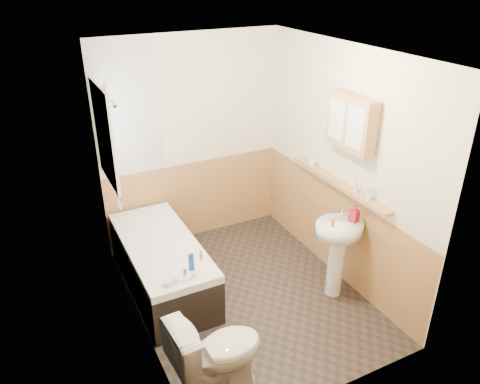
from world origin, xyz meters
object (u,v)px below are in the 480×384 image
toilet (217,353)px  medicine_cabinet (351,123)px  bathtub (162,264)px  pine_shelf (338,182)px  sink (338,244)px

toilet → medicine_cabinet: medicine_cabinet is taller
bathtub → pine_shelf: pine_shelf is taller
medicine_cabinet → toilet: bearing=-156.4°
toilet → bathtub: bearing=-4.6°
bathtub → sink: size_ratio=1.69×
medicine_cabinet → bathtub: bearing=158.0°
toilet → sink: sink is taller
toilet → sink: bearing=-73.6°
bathtub → medicine_cabinet: (1.74, -0.70, 1.50)m
pine_shelf → medicine_cabinet: size_ratio=2.66×
pine_shelf → bathtub: bearing=162.5°
sink → medicine_cabinet: 1.21m
toilet → pine_shelf: pine_shelf is taller
bathtub → pine_shelf: size_ratio=1.07×
bathtub → sink: (1.57, -0.90, 0.32)m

